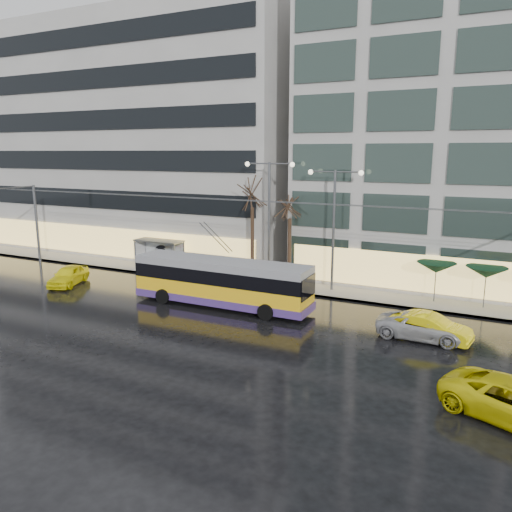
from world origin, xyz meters
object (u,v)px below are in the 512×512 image
Objects in this scene: bus_shelter at (157,247)px; taxi_a at (69,275)px; street_lamp_near at (269,205)px; trolleybus at (221,284)px.

bus_shelter reaches higher than taxi_a.
bus_shelter is 0.47× the size of street_lamp_near.
trolleybus is 1.33× the size of street_lamp_near.
trolleybus is 11.89m from bus_shelter.
bus_shelter is at bearing 45.66° from taxi_a.
taxi_a is at bearing -177.87° from trolleybus.
bus_shelter is 0.98× the size of taxi_a.
taxi_a is at bearing -114.05° from bus_shelter.
taxi_a is (-13.08, -0.49, -0.77)m from trolleybus.
bus_shelter is (-10.00, 6.41, 0.45)m from trolleybus.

